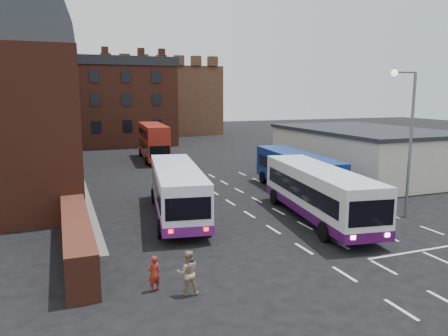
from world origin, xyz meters
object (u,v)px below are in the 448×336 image
object	(u,v)px
pedestrian_red	(154,273)
bus_white_outbound	(177,187)
pedestrian_beige	(188,272)
street_lamp	(407,130)
bus_white_inbound	(318,190)
bus_blue	(296,170)
bus_red_double	(153,141)

from	to	relation	value
pedestrian_red	bus_white_outbound	bearing A→B (deg)	-126.95
pedestrian_red	pedestrian_beige	world-z (taller)	pedestrian_beige
bus_white_outbound	street_lamp	xyz separation A→B (m)	(12.53, -5.06, 3.45)
bus_white_outbound	bus_white_inbound	world-z (taller)	bus_white_inbound
pedestrian_beige	pedestrian_red	bearing A→B (deg)	-23.25
bus_white_outbound	bus_white_inbound	size ratio (longest dim) A/B	0.98
bus_white_outbound	street_lamp	size ratio (longest dim) A/B	1.31
pedestrian_red	pedestrian_beige	xyz separation A→B (m)	(1.11, -0.73, 0.16)
street_lamp	pedestrian_beige	distance (m)	16.33
bus_blue	street_lamp	world-z (taller)	street_lamp
bus_white_inbound	bus_red_double	bearing A→B (deg)	-72.72
bus_white_inbound	bus_blue	bearing A→B (deg)	-101.82
street_lamp	bus_red_double	bearing A→B (deg)	108.41
street_lamp	bus_white_outbound	bearing A→B (deg)	157.99
bus_red_double	street_lamp	xyz separation A→B (m)	(9.23, -27.73, 3.12)
bus_blue	pedestrian_red	world-z (taller)	bus_blue
bus_blue	pedestrian_red	size ratio (longest dim) A/B	8.01
bus_blue	bus_white_inbound	bearing A→B (deg)	75.56
bus_white_inbound	street_lamp	bearing A→B (deg)	173.63
bus_white_inbound	bus_red_double	world-z (taller)	bus_red_double
street_lamp	pedestrian_beige	xyz separation A→B (m)	(-14.84, -5.23, -4.39)
pedestrian_beige	bus_white_inbound	bearing A→B (deg)	-136.18
bus_white_outbound	pedestrian_red	xyz separation A→B (m)	(-3.42, -9.56, -1.10)
bus_white_outbound	bus_red_double	xyz separation A→B (m)	(3.30, 22.66, 0.34)
bus_white_outbound	pedestrian_beige	world-z (taller)	bus_white_outbound
bus_red_double	pedestrian_red	world-z (taller)	bus_red_double
bus_blue	bus_red_double	xyz separation A→B (m)	(-6.68, 19.61, 0.38)
bus_white_inbound	bus_blue	distance (m)	7.24
bus_blue	street_lamp	distance (m)	9.19
bus_white_outbound	bus_red_double	size ratio (longest dim) A/B	1.12
bus_red_double	pedestrian_beige	bearing A→B (deg)	84.94
street_lamp	pedestrian_beige	world-z (taller)	street_lamp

